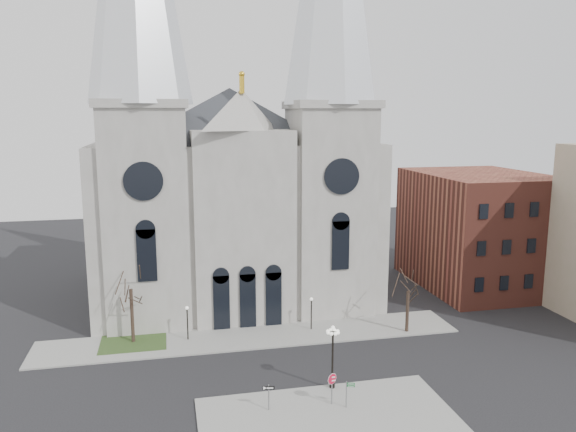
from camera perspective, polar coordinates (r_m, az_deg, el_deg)
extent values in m
plane|color=black|center=(45.17, -1.48, -17.44)|extent=(160.00, 160.00, 0.00)
cube|color=gray|center=(41.51, 4.25, -20.04)|extent=(18.00, 10.00, 0.14)
cube|color=gray|center=(54.98, -3.70, -12.14)|extent=(40.00, 6.00, 0.14)
cube|color=#25411B|center=(55.50, -15.42, -12.26)|extent=(6.00, 5.00, 0.18)
cube|color=gray|center=(66.80, -5.73, -0.14)|extent=(30.00, 24.00, 18.00)
pyramid|color=#2D3035|center=(65.78, -5.97, 12.82)|extent=(33.00, 26.40, 6.00)
cube|color=gray|center=(57.70, -14.18, -0.03)|extent=(8.00, 8.00, 22.00)
cylinder|color=black|center=(53.12, -14.49, 3.45)|extent=(3.60, 0.30, 3.60)
cube|color=gray|center=(60.11, 4.22, 0.66)|extent=(8.00, 8.00, 22.00)
cylinder|color=black|center=(55.73, 5.46, 4.04)|extent=(3.60, 0.30, 3.60)
cube|color=gray|center=(56.91, -4.57, -1.17)|extent=(10.00, 5.00, 19.50)
pyramid|color=gray|center=(55.79, -4.74, 10.74)|extent=(11.00, 5.00, 4.00)
cube|color=brown|center=(73.19, 18.72, -1.32)|extent=(14.00, 18.00, 14.00)
cylinder|color=black|center=(54.59, -15.55, -9.80)|extent=(0.32, 0.32, 5.25)
cylinder|color=black|center=(56.51, 12.03, -9.51)|extent=(0.32, 0.32, 4.20)
cylinder|color=black|center=(54.37, -10.17, -10.76)|extent=(0.12, 0.12, 3.00)
sphere|color=white|center=(53.82, -10.22, -9.17)|extent=(0.32, 0.32, 0.32)
cylinder|color=black|center=(56.00, 2.38, -9.97)|extent=(0.12, 0.12, 3.00)
sphere|color=white|center=(55.46, 2.39, -8.42)|extent=(0.32, 0.32, 0.32)
cylinder|color=slate|center=(42.84, 4.48, -17.13)|extent=(0.09, 0.09, 2.34)
cylinder|color=red|center=(42.48, 4.49, -16.15)|extent=(0.81, 0.11, 0.81)
cylinder|color=white|center=(42.48, 4.49, -16.15)|extent=(0.87, 0.09, 0.88)
cube|color=white|center=(42.42, 4.49, -15.99)|extent=(0.45, 0.06, 0.10)
cube|color=white|center=(42.53, 4.49, -16.31)|extent=(0.51, 0.06, 0.10)
cylinder|color=black|center=(44.67, 4.54, -14.42)|extent=(0.15, 0.15, 4.45)
cylinder|color=black|center=(45.47, 4.51, -16.53)|extent=(0.43, 0.43, 0.77)
sphere|color=white|center=(43.63, 4.59, -11.24)|extent=(0.31, 0.31, 0.31)
cylinder|color=slate|center=(42.11, -1.97, -17.93)|extent=(0.08, 0.08, 1.94)
cube|color=black|center=(41.77, -1.97, -17.04)|extent=(0.84, 0.21, 0.28)
cylinder|color=slate|center=(42.60, 5.94, -17.58)|extent=(0.08, 0.08, 2.00)
cube|color=#0E6225|center=(42.20, 6.42, -16.55)|extent=(0.54, 0.21, 0.14)
cube|color=#0E6225|center=(42.28, 6.41, -16.77)|extent=(0.54, 0.21, 0.14)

